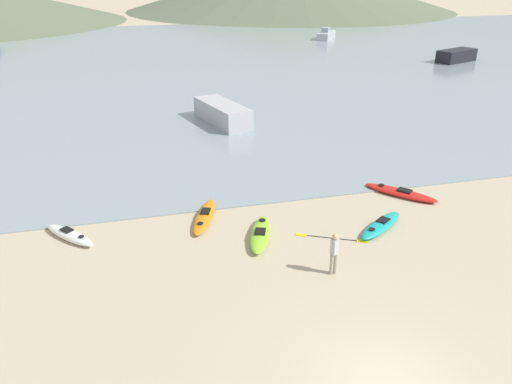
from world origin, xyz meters
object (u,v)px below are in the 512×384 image
Objects in this scene: moored_boat_1 at (456,56)px; moored_boat_3 at (326,35)px; kayak_on_sand_0 at (401,193)px; kayak_on_sand_1 at (381,225)px; moored_boat_2 at (222,113)px; person_near_foreground at (334,251)px; loose_paddle at (331,238)px; kayak_on_sand_4 at (261,234)px; kayak_on_sand_2 at (70,235)px; kayak_on_sand_3 at (205,216)px.

moored_boat_3 is (-6.87, 19.63, -0.08)m from moored_boat_1.
kayak_on_sand_1 is (-2.31, -2.61, 0.02)m from kayak_on_sand_0.
moored_boat_2 reaches higher than moored_boat_1.
person_near_foreground is 0.29× the size of moored_boat_2.
person_near_foreground is (-5.38, -5.07, 0.75)m from kayak_on_sand_0.
person_near_foreground reaches higher than loose_paddle.
person_near_foreground is 2.56m from loose_paddle.
kayak_on_sand_1 is 0.92× the size of kayak_on_sand_4.
moored_boat_2 is (1.41, 15.02, 0.53)m from kayak_on_sand_4.
moored_boat_2 is at bearing 84.63° from kayak_on_sand_4.
kayak_on_sand_0 is 14.22m from kayak_on_sand_2.
kayak_on_sand_2 is 0.48× the size of moored_boat_3.
kayak_on_sand_0 is 1.28× the size of kayak_on_sand_2.
kayak_on_sand_2 and kayak_on_sand_4 have the same top height.
moored_boat_2 reaches higher than kayak_on_sand_3.
moored_boat_2 reaches higher than kayak_on_sand_4.
kayak_on_sand_0 is 7.43m from person_near_foreground.
person_near_foreground is (3.59, -4.98, 0.75)m from kayak_on_sand_3.
loose_paddle is at bearing -174.13° from kayak_on_sand_1.
moored_boat_1 reaches higher than kayak_on_sand_3.
moored_boat_2 is 41.21m from moored_boat_3.
moored_boat_3 reaches higher than kayak_on_sand_2.
moored_boat_3 is at bearing 65.77° from kayak_on_sand_4.
kayak_on_sand_4 is 0.60× the size of moored_boat_3.
kayak_on_sand_4 is at bearing 165.02° from loose_paddle.
kayak_on_sand_2 reaches higher than kayak_on_sand_0.
kayak_on_sand_0 is 14.11m from moored_boat_2.
kayak_on_sand_1 reaches higher than kayak_on_sand_3.
moored_boat_2 is at bearing 113.97° from kayak_on_sand_0.
kayak_on_sand_4 is at bearing -13.72° from kayak_on_sand_2.
kayak_on_sand_1 is at bearing 5.87° from loose_paddle.
kayak_on_sand_0 is 0.61× the size of moored_boat_3.
kayak_on_sand_2 is at bearing 152.15° from person_near_foreground.
person_near_foreground is 0.61× the size of loose_paddle.
kayak_on_sand_2 is 0.48× the size of moored_boat_1.
person_near_foreground reaches higher than kayak_on_sand_1.
person_near_foreground reaches higher than kayak_on_sand_3.
moored_boat_1 is 41.35m from loose_paddle.
kayak_on_sand_2 is at bearing 165.94° from loose_paddle.
kayak_on_sand_1 is 0.55× the size of moored_boat_1.
kayak_on_sand_4 is 15.09m from moored_boat_2.
loose_paddle is (1.22, -15.72, -0.70)m from moored_boat_2.
kayak_on_sand_2 is 10.01m from loose_paddle.
person_near_foreground reaches higher than moored_boat_1.
kayak_on_sand_3 is 13.39m from moored_boat_2.
kayak_on_sand_3 is 0.59× the size of moored_boat_2.
moored_boat_2 reaches higher than kayak_on_sand_0.
loose_paddle is (4.46, -2.75, -0.13)m from kayak_on_sand_3.
kayak_on_sand_0 is at bearing -66.03° from moored_boat_2.
kayak_on_sand_4 is 1.91× the size of person_near_foreground.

